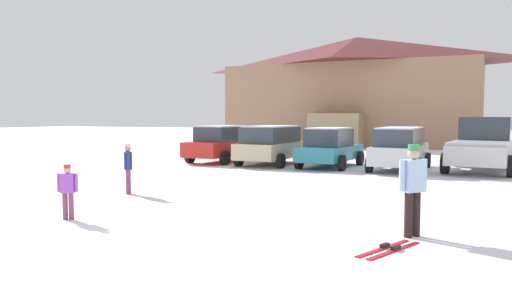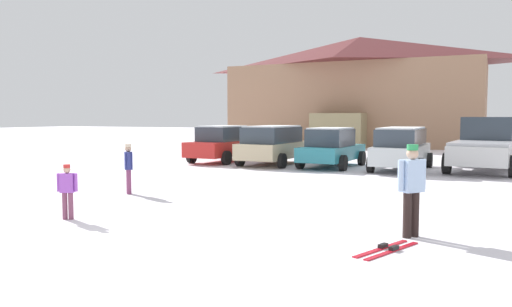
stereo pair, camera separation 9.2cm
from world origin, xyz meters
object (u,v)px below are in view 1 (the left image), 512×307
Objects in this scene: pickup_truck at (483,146)px; skier_adult_in_blue_parka at (413,185)px; pair_of_skis at (389,249)px; parked_beige_suv at (271,144)px; parked_silver_wagon at (400,147)px; skier_child_in_purple_jacket at (68,189)px; parked_teal_hatchback at (330,147)px; parked_red_sedan at (223,144)px; ski_lodge at (356,90)px; skier_teen_in_navy_coat at (128,166)px.

pickup_truck is 3.34× the size of skier_adult_in_blue_parka.
skier_adult_in_blue_parka is at bearing 77.20° from pair_of_skis.
parked_beige_suv reaches higher than parked_silver_wagon.
pickup_truck is at bearing 59.37° from skier_child_in_purple_jacket.
parked_teal_hatchback is at bearing 0.17° from parked_beige_suv.
parked_red_sedan is 1.10× the size of parked_beige_suv.
parked_silver_wagon is at bearing -0.06° from parked_beige_suv.
ski_lodge reaches higher than skier_adult_in_blue_parka.
skier_adult_in_blue_parka is (6.80, 1.29, 0.28)m from skier_child_in_purple_jacket.
skier_teen_in_navy_coat is at bearing -90.68° from ski_lodge.
skier_adult_in_blue_parka is (7.84, -2.06, 0.15)m from skier_teen_in_navy_coat.
parked_teal_hatchback is at bearing 111.67° from skier_adult_in_blue_parka.
pickup_truck is at bearing 17.54° from parked_silver_wagon.
skier_adult_in_blue_parka is at bearing -50.32° from parked_red_sedan.
parked_red_sedan is (-2.52, -18.22, -3.38)m from ski_lodge.
parked_silver_wagon is 2.86× the size of skier_adult_in_blue_parka.
pair_of_skis is at bearing -70.98° from parked_teal_hatchback.
ski_lodge is 20.14m from pickup_truck.
ski_lodge reaches higher than parked_teal_hatchback.
skier_adult_in_blue_parka is at bearing 10.74° from skier_child_in_purple_jacket.
parked_beige_suv is at bearing 179.94° from parked_silver_wagon.
parked_beige_suv is (0.21, -18.74, -3.31)m from ski_lodge.
parked_beige_suv is 2.70m from parked_teal_hatchback.
parked_teal_hatchback is 3.70× the size of skier_child_in_purple_jacket.
pair_of_skis is (-0.24, -1.07, -0.92)m from skier_adult_in_blue_parka.
parked_beige_suv is 13.67m from skier_adult_in_blue_parka.
pickup_truck is (8.89, -17.77, -3.26)m from ski_lodge.
pair_of_skis is (9.79, -13.15, -0.85)m from parked_red_sedan.
parked_beige_suv is at bearing 122.25° from skier_adult_in_blue_parka.
ski_lodge reaches higher than parked_red_sedan.
parked_red_sedan is 13.76m from skier_child_in_purple_jacket.
pickup_truck reaches higher than parked_teal_hatchback.
skier_child_in_purple_jacket is at bearing -87.78° from parked_beige_suv.
parked_beige_suv reaches higher than parked_red_sedan.
ski_lodge is at bearing 107.22° from parked_silver_wagon.
parked_silver_wagon is (5.81, -18.75, -3.32)m from ski_lodge.
ski_lodge is at bearing 103.91° from skier_adult_in_blue_parka.
parked_silver_wagon is (5.60, -0.01, -0.01)m from parked_beige_suv.
skier_child_in_purple_jacket is at bearing -72.70° from skier_teen_in_navy_coat.
parked_beige_suv is 0.78× the size of pickup_truck.
pair_of_skis is at bearing -76.96° from ski_lodge.
skier_teen_in_navy_coat is (-0.34, -28.24, -3.45)m from ski_lodge.
skier_teen_in_navy_coat is at bearing 157.62° from pair_of_skis.
skier_teen_in_navy_coat is at bearing 165.25° from skier_adult_in_blue_parka.
parked_red_sedan is at bearing 169.20° from parked_beige_suv.
parked_beige_suv is 5.60m from parked_silver_wagon.
skier_teen_in_navy_coat is at bearing -77.70° from parked_red_sedan.
pickup_truck reaches higher than skier_teen_in_navy_coat.
parked_teal_hatchback is 3.06× the size of skier_teen_in_navy_coat.
skier_child_in_purple_jacket is at bearing -169.26° from skier_adult_in_blue_parka.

